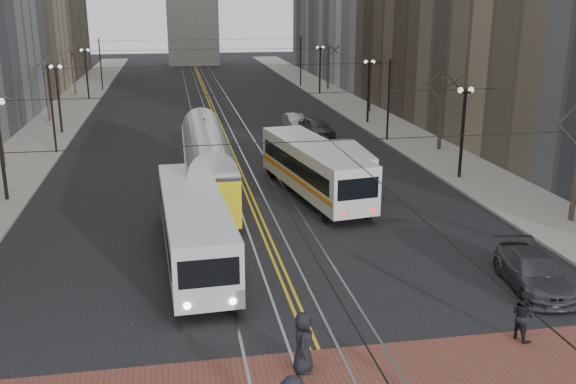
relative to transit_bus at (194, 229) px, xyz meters
name	(u,v)px	position (x,y,z in m)	size (l,w,h in m)	color
ground	(308,335)	(3.50, -7.23, -1.49)	(260.00, 260.00, 0.00)	black
sidewalk_left	(59,119)	(-11.50, 37.77, -1.41)	(5.00, 140.00, 0.15)	gray
sidewalk_right	(360,111)	(18.50, 37.77, -1.41)	(5.00, 140.00, 0.15)	gray
streetcar_rails	(215,116)	(3.50, 37.77, -1.48)	(4.80, 130.00, 0.02)	gray
centre_lines	(215,115)	(3.50, 37.77, -1.48)	(0.42, 130.00, 0.01)	gold
lamp_posts	(229,115)	(3.50, 21.52, 1.31)	(27.60, 57.20, 5.60)	black
street_trees	(222,102)	(3.50, 28.02, 1.31)	(31.68, 53.28, 5.60)	#382D23
trolley_wires	(223,91)	(3.50, 27.60, 2.29)	(25.96, 120.00, 6.60)	black
transit_bus	(194,229)	(0.00, 0.00, 0.00)	(2.48, 11.90, 2.97)	silver
streetcar	(207,170)	(1.11, 9.64, 0.14)	(2.56, 13.78, 3.25)	yellow
rear_bus	(314,171)	(7.21, 8.73, 0.06)	(2.57, 11.84, 3.09)	silver
cargo_van	(347,169)	(9.51, 9.86, -0.25)	(2.15, 5.60, 2.48)	silver
sedan_grey	(316,127)	(11.11, 25.43, -0.66)	(1.96, 4.87, 1.66)	#3C3E43
sedan_silver	(295,122)	(9.99, 29.25, -0.80)	(1.44, 4.14, 1.37)	#A6A8AD
sedan_parked	(533,272)	(13.00, -5.11, -0.78)	(1.97, 4.84, 1.41)	#3A3B41
pedestrian_a	(303,342)	(2.89, -9.36, -0.50)	(0.95, 0.62, 1.95)	black
pedestrian_c	(523,315)	(10.49, -8.73, -0.61)	(0.84, 0.65, 1.72)	black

